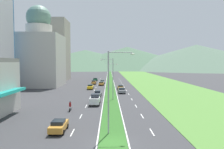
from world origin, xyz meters
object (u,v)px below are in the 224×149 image
object	(u,v)px
street_lamp_mid	(112,76)
car_6	(122,90)
pickup_truck_0	(95,99)
car_0	(98,93)
car_7	(59,126)
car_3	(90,87)
car_8	(95,79)
car_4	(94,82)
street_lamp_far	(110,73)
car_1	(120,87)
street_lamp_near	(111,87)
motorcycle_rider	(70,107)
car_2	(101,83)
car_5	(102,82)

from	to	relation	value
street_lamp_mid	car_6	size ratio (longest dim) A/B	2.17
pickup_truck_0	car_0	bearing A→B (deg)	-0.27
car_0	car_7	bearing A→B (deg)	172.70
car_3	car_8	world-z (taller)	car_3
car_4	car_7	distance (m)	57.53
street_lamp_far	car_7	distance (m)	47.82
car_3	car_6	xyz separation A→B (m)	(9.93, -8.83, -0.04)
car_1	car_6	xyz separation A→B (m)	(-0.03, -7.30, 0.00)
car_3	car_8	size ratio (longest dim) A/B	1.11
car_7	car_3	bearing A→B (deg)	-0.39
car_1	car_7	world-z (taller)	car_7
street_lamp_near	street_lamp_mid	size ratio (longest dim) A/B	1.05
street_lamp_near	motorcycle_rider	distance (m)	15.20
street_lamp_near	car_2	size ratio (longest dim) A/B	2.26
street_lamp_far	car_4	size ratio (longest dim) A/B	2.13
motorcycle_rider	street_lamp_near	bearing A→B (deg)	-148.74
car_3	pickup_truck_0	xyz separation A→B (m)	(3.21, -24.60, 0.17)
street_lamp_near	car_1	size ratio (longest dim) A/B	2.24
car_1	car_4	size ratio (longest dim) A/B	1.15
pickup_truck_0	motorcycle_rider	xyz separation A→B (m)	(-4.13, -6.39, -0.24)
car_6	pickup_truck_0	xyz separation A→B (m)	(-6.72, -15.78, 0.21)
car_0	motorcycle_rider	size ratio (longest dim) A/B	2.25
car_7	pickup_truck_0	distance (m)	18.00
car_7	pickup_truck_0	bearing A→B (deg)	-11.21
motorcycle_rider	car_6	bearing A→B (deg)	-26.08
car_1	street_lamp_mid	bearing A→B (deg)	-10.08
street_lamp_mid	car_2	bearing A→B (deg)	96.74
street_lamp_far	car_1	bearing A→B (deg)	-61.22
car_8	motorcycle_rider	size ratio (longest dim) A/B	2.10
car_6	pickup_truck_0	size ratio (longest dim) A/B	0.84
car_1	car_3	distance (m)	10.08
street_lamp_near	pickup_truck_0	distance (m)	19.53
pickup_truck_0	car_5	bearing A→B (deg)	-0.28
street_lamp_mid	car_8	world-z (taller)	street_lamp_mid
car_1	street_lamp_far	bearing A→B (deg)	-151.22
car_4	car_5	distance (m)	4.79
street_lamp_near	car_0	xyz separation A→B (m)	(-3.24, 28.64, -5.14)
car_8	car_7	bearing A→B (deg)	-179.93
street_lamp_near	car_5	world-z (taller)	street_lamp_near
car_0	car_8	size ratio (longest dim) A/B	1.07
street_lamp_far	car_7	xyz separation A→B (m)	(-6.73, -47.16, -4.20)
motorcycle_rider	car_3	bearing A→B (deg)	-1.70
car_0	motorcycle_rider	world-z (taller)	motorcycle_rider
car_2	car_8	world-z (taller)	car_2
car_2	car_8	bearing A→B (deg)	10.81
street_lamp_far	car_5	world-z (taller)	street_lamp_far
car_8	pickup_truck_0	bearing A→B (deg)	-176.26
car_3	pickup_truck_0	distance (m)	24.81
street_lamp_mid	car_0	distance (m)	7.59
street_lamp_far	car_7	size ratio (longest dim) A/B	2.07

